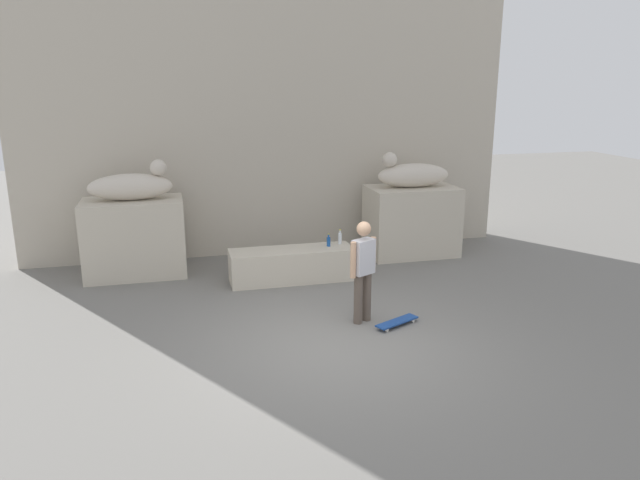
% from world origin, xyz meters
% --- Properties ---
extents(ground_plane, '(40.00, 40.00, 0.00)m').
position_xyz_m(ground_plane, '(0.00, 0.00, 0.00)').
color(ground_plane, slate).
extents(facade_wall, '(10.70, 0.60, 5.91)m').
position_xyz_m(facade_wall, '(0.00, 5.35, 2.95)').
color(facade_wall, '#BFB5A3').
rests_on(facade_wall, ground_plane).
extents(pedestal_left, '(1.94, 1.17, 1.52)m').
position_xyz_m(pedestal_left, '(-2.95, 4.14, 0.76)').
color(pedestal_left, beige).
rests_on(pedestal_left, ground_plane).
extents(pedestal_right, '(1.94, 1.17, 1.52)m').
position_xyz_m(pedestal_right, '(2.95, 4.14, 0.76)').
color(pedestal_right, beige).
rests_on(pedestal_right, ground_plane).
extents(statue_reclining_left, '(1.61, 0.60, 0.78)m').
position_xyz_m(statue_reclining_left, '(-2.91, 4.14, 1.81)').
color(statue_reclining_left, beige).
rests_on(statue_reclining_left, pedestal_left).
extents(statue_reclining_right, '(1.62, 0.62, 0.78)m').
position_xyz_m(statue_reclining_right, '(2.91, 4.14, 1.81)').
color(statue_reclining_right, beige).
rests_on(statue_reclining_right, pedestal_right).
extents(ledge_block, '(2.39, 0.72, 0.63)m').
position_xyz_m(ledge_block, '(0.00, 3.00, 0.32)').
color(ledge_block, beige).
rests_on(ledge_block, ground_plane).
extents(skater, '(0.49, 0.34, 1.67)m').
position_xyz_m(skater, '(0.70, 0.70, 0.92)').
color(skater, brown).
rests_on(skater, ground_plane).
extents(skateboard, '(0.81, 0.52, 0.08)m').
position_xyz_m(skateboard, '(1.18, 0.41, 0.06)').
color(skateboard, navy).
rests_on(skateboard, ground_plane).
extents(bottle_blue, '(0.07, 0.07, 0.25)m').
position_xyz_m(bottle_blue, '(0.75, 3.04, 0.73)').
color(bottle_blue, '#194C99').
rests_on(bottle_blue, ledge_block).
extents(bottle_clear, '(0.07, 0.07, 0.29)m').
position_xyz_m(bottle_clear, '(1.02, 3.15, 0.75)').
color(bottle_clear, silver).
rests_on(bottle_clear, ledge_block).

